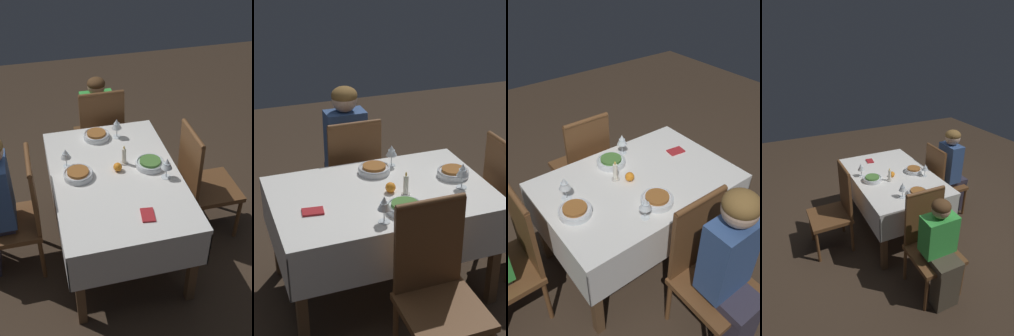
% 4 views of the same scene
% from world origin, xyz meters
% --- Properties ---
extents(ground_plane, '(8.00, 8.00, 0.00)m').
position_xyz_m(ground_plane, '(0.00, 0.00, 0.00)').
color(ground_plane, '#3D2D21').
extents(dining_table, '(1.38, 0.92, 0.74)m').
position_xyz_m(dining_table, '(0.00, 0.00, 0.64)').
color(dining_table, white).
rests_on(dining_table, ground_plane).
extents(chair_south, '(0.43, 0.44, 0.99)m').
position_xyz_m(chair_south, '(-0.02, -0.71, 0.52)').
color(chair_south, brown).
rests_on(chair_south, ground_plane).
extents(chair_north, '(0.43, 0.44, 0.99)m').
position_xyz_m(chair_north, '(-0.05, 0.71, 0.52)').
color(chair_north, brown).
rests_on(chair_north, ground_plane).
extents(person_adult_denim, '(0.30, 0.34, 1.18)m').
position_xyz_m(person_adult_denim, '(-0.02, -0.88, 0.67)').
color(person_adult_denim, '#383342').
rests_on(person_adult_denim, ground_plane).
extents(bowl_south, '(0.22, 0.22, 0.06)m').
position_xyz_m(bowl_south, '(-0.05, -0.27, 0.76)').
color(bowl_south, silver).
rests_on(bowl_south, dining_table).
extents(wine_glass_south, '(0.08, 0.08, 0.15)m').
position_xyz_m(wine_glass_south, '(-0.20, -0.33, 0.85)').
color(wine_glass_south, white).
rests_on(wine_glass_south, dining_table).
extents(bowl_west, '(0.21, 0.21, 0.06)m').
position_xyz_m(bowl_west, '(-0.52, -0.04, 0.76)').
color(bowl_west, silver).
rests_on(bowl_west, dining_table).
extents(wine_glass_west, '(0.08, 0.08, 0.17)m').
position_xyz_m(wine_glass_west, '(-0.50, 0.13, 0.86)').
color(wine_glass_west, white).
rests_on(wine_glass_west, dining_table).
extents(bowl_north, '(0.22, 0.22, 0.06)m').
position_xyz_m(bowl_north, '(-0.04, 0.27, 0.76)').
color(bowl_north, silver).
rests_on(bowl_north, dining_table).
extents(wine_glass_north, '(0.08, 0.08, 0.16)m').
position_xyz_m(wine_glass_north, '(0.11, 0.35, 0.85)').
color(wine_glass_north, white).
rests_on(wine_glass_north, dining_table).
extents(candle_centerpiece, '(0.06, 0.06, 0.16)m').
position_xyz_m(candle_centerpiece, '(-0.13, 0.09, 0.80)').
color(candle_centerpiece, beige).
rests_on(candle_centerpiece, dining_table).
extents(orange_fruit, '(0.07, 0.07, 0.07)m').
position_xyz_m(orange_fruit, '(-0.05, 0.03, 0.77)').
color(orange_fruit, orange).
rests_on(orange_fruit, dining_table).
extents(napkin_red_folded, '(0.14, 0.10, 0.01)m').
position_xyz_m(napkin_red_folded, '(0.46, 0.10, 0.74)').
color(napkin_red_folded, '#AD2328').
rests_on(napkin_red_folded, dining_table).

